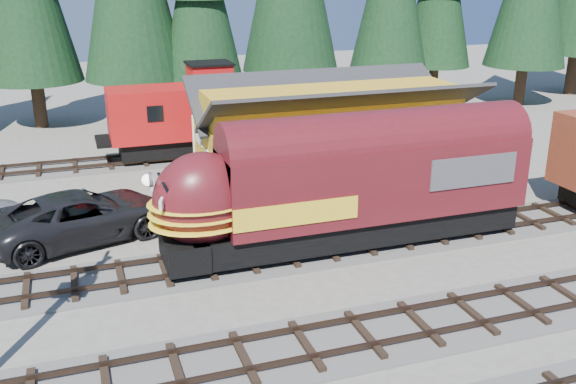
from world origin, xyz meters
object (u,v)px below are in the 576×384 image
object	(u,v)px
locomotive	(338,191)
pickup_truck_a	(83,216)
depot	(333,128)
caboose	(196,115)

from	to	relation	value
locomotive	pickup_truck_a	bearing A→B (deg)	155.97
depot	locomotive	world-z (taller)	depot
depot	locomotive	xyz separation A→B (m)	(-2.52, -6.50, -0.65)
depot	caboose	bearing A→B (deg)	123.80
caboose	pickup_truck_a	bearing A→B (deg)	-122.96
depot	pickup_truck_a	bearing A→B (deg)	-167.76
caboose	pickup_truck_a	xyz separation A→B (m)	(-6.48, -9.99, -1.44)
caboose	depot	bearing A→B (deg)	-56.20
depot	locomotive	bearing A→B (deg)	-111.19
depot	pickup_truck_a	world-z (taller)	depot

